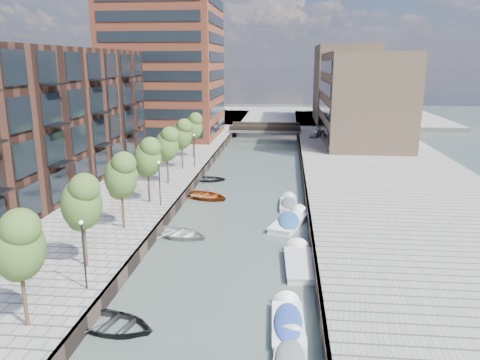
# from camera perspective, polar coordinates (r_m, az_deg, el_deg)

# --- Properties ---
(water) EXTENTS (300.00, 300.00, 0.00)m
(water) POSITION_cam_1_polar(r_m,az_deg,el_deg) (57.24, 1.57, 0.45)
(water) COLOR #38473F
(water) RESTS_ON ground
(quay_right) EXTENTS (20.00, 140.00, 1.00)m
(quay_right) POSITION_cam_1_polar(r_m,az_deg,el_deg) (58.23, 17.48, 0.53)
(quay_right) COLOR gray
(quay_right) RESTS_ON ground
(quay_wall_left) EXTENTS (0.25, 140.00, 1.00)m
(quay_wall_left) POSITION_cam_1_polar(r_m,az_deg,el_deg) (57.87, -4.46, 1.07)
(quay_wall_left) COLOR #332823
(quay_wall_left) RESTS_ON ground
(quay_wall_right) EXTENTS (0.25, 140.00, 1.00)m
(quay_wall_right) POSITION_cam_1_polar(r_m,az_deg,el_deg) (57.02, 7.70, 0.79)
(quay_wall_right) COLOR #332823
(quay_wall_right) RESTS_ON ground
(far_closure) EXTENTS (80.00, 40.00, 1.00)m
(far_closure) POSITION_cam_1_polar(r_m,az_deg,el_deg) (116.26, 3.77, 7.71)
(far_closure) COLOR gray
(far_closure) RESTS_ON ground
(apartment_block) EXTENTS (8.00, 38.00, 14.00)m
(apartment_block) POSITION_cam_1_polar(r_m,az_deg,el_deg) (51.70, -22.12, 6.95)
(apartment_block) COLOR black
(apartment_block) RESTS_ON quay_left
(tower) EXTENTS (18.00, 18.00, 30.00)m
(tower) POSITION_cam_1_polar(r_m,az_deg,el_deg) (83.18, -9.23, 15.68)
(tower) COLOR #9C472D
(tower) RESTS_ON quay_left
(tan_block_near) EXTENTS (12.00, 25.00, 14.00)m
(tan_block_near) POSITION_cam_1_polar(r_m,az_deg,el_deg) (78.58, 14.73, 9.66)
(tan_block_near) COLOR #94745A
(tan_block_near) RESTS_ON quay_right
(tan_block_far) EXTENTS (12.00, 20.00, 16.00)m
(tan_block_far) POSITION_cam_1_polar(r_m,az_deg,el_deg) (104.25, 12.60, 11.35)
(tan_block_far) COLOR #94745A
(tan_block_far) RESTS_ON quay_right
(bridge) EXTENTS (13.00, 6.00, 1.30)m
(bridge) POSITION_cam_1_polar(r_m,az_deg,el_deg) (88.39, 3.11, 6.25)
(bridge) COLOR gray
(bridge) RESTS_ON ground
(tree_0) EXTENTS (2.50, 2.50, 5.95)m
(tree_0) POSITION_cam_1_polar(r_m,az_deg,el_deg) (24.56, -25.47, -6.99)
(tree_0) COLOR #382619
(tree_0) RESTS_ON quay_left
(tree_1) EXTENTS (2.50, 2.50, 5.95)m
(tree_1) POSITION_cam_1_polar(r_m,az_deg,el_deg) (30.41, -18.78, -2.41)
(tree_1) COLOR #382619
(tree_1) RESTS_ON quay_left
(tree_2) EXTENTS (2.50, 2.50, 5.95)m
(tree_2) POSITION_cam_1_polar(r_m,az_deg,el_deg) (36.66, -14.35, 0.67)
(tree_2) COLOR #382619
(tree_2) RESTS_ON quay_left
(tree_3) EXTENTS (2.50, 2.50, 5.95)m
(tree_3) POSITION_cam_1_polar(r_m,az_deg,el_deg) (43.14, -11.22, 2.84)
(tree_3) COLOR #382619
(tree_3) RESTS_ON quay_left
(tree_4) EXTENTS (2.50, 2.50, 5.95)m
(tree_4) POSITION_cam_1_polar(r_m,az_deg,el_deg) (49.77, -8.91, 4.44)
(tree_4) COLOR #382619
(tree_4) RESTS_ON quay_left
(tree_5) EXTENTS (2.50, 2.50, 5.95)m
(tree_5) POSITION_cam_1_polar(r_m,az_deg,el_deg) (56.48, -7.14, 5.65)
(tree_5) COLOR #382619
(tree_5) RESTS_ON quay_left
(tree_6) EXTENTS (2.50, 2.50, 5.95)m
(tree_6) POSITION_cam_1_polar(r_m,az_deg,el_deg) (63.26, -5.74, 6.60)
(tree_6) COLOR #382619
(tree_6) RESTS_ON quay_left
(lamp_0) EXTENTS (0.24, 0.24, 4.12)m
(lamp_0) POSITION_cam_1_polar(r_m,az_deg,el_deg) (27.88, -18.56, -7.80)
(lamp_0) COLOR black
(lamp_0) RESTS_ON quay_left
(lamp_1) EXTENTS (0.24, 0.24, 4.12)m
(lamp_1) POSITION_cam_1_polar(r_m,az_deg,el_deg) (42.24, -9.80, 0.17)
(lamp_1) COLOR black
(lamp_1) RESTS_ON quay_left
(lamp_2) EXTENTS (0.24, 0.24, 4.12)m
(lamp_2) POSITION_cam_1_polar(r_m,az_deg,el_deg) (57.47, -5.60, 4.02)
(lamp_2) COLOR black
(lamp_2) RESTS_ON quay_left
(sloop_1) EXTENTS (5.49, 4.48, 1.00)m
(sloop_1) POSITION_cam_1_polar(r_m,az_deg,el_deg) (26.62, -15.24, -17.09)
(sloop_1) COLOR black
(sloop_1) RESTS_ON ground
(sloop_2) EXTENTS (6.17, 5.43, 1.06)m
(sloop_2) POSITION_cam_1_polar(r_m,az_deg,el_deg) (48.10, -4.27, -2.26)
(sloop_2) COLOR maroon
(sloop_2) RESTS_ON ground
(sloop_3) EXTENTS (5.79, 4.95, 1.01)m
(sloop_3) POSITION_cam_1_polar(r_m,az_deg,el_deg) (38.04, -7.40, -6.88)
(sloop_3) COLOR #B0B1AF
(sloop_3) RESTS_ON ground
(sloop_4) EXTENTS (4.47, 3.26, 0.90)m
(sloop_4) POSITION_cam_1_polar(r_m,az_deg,el_deg) (55.21, -3.98, -0.10)
(sloop_4) COLOR black
(sloop_4) RESTS_ON ground
(motorboat_0) EXTENTS (1.82, 4.86, 1.60)m
(motorboat_0) POSITION_cam_1_polar(r_m,az_deg,el_deg) (26.13, 5.83, -16.76)
(motorboat_0) COLOR white
(motorboat_0) RESTS_ON ground
(motorboat_1) EXTENTS (1.69, 4.51, 1.49)m
(motorboat_1) POSITION_cam_1_polar(r_m,az_deg,el_deg) (23.40, 6.16, -20.90)
(motorboat_1) COLOR #B0B1AF
(motorboat_1) RESTS_ON ground
(motorboat_2) EXTENTS (2.22, 5.72, 1.88)m
(motorboat_2) POSITION_cam_1_polar(r_m,az_deg,el_deg) (33.19, 7.19, -9.91)
(motorboat_2) COLOR silver
(motorboat_2) RESTS_ON ground
(motorboat_3) EXTENTS (3.66, 6.06, 1.91)m
(motorboat_3) POSITION_cam_1_polar(r_m,az_deg,el_deg) (40.75, 6.18, -5.04)
(motorboat_3) COLOR white
(motorboat_3) RESTS_ON ground
(motorboat_4) EXTENTS (1.64, 4.61, 1.53)m
(motorboat_4) POSITION_cam_1_polar(r_m,az_deg,el_deg) (45.86, 5.92, -2.89)
(motorboat_4) COLOR #AFAEAD
(motorboat_4) RESTS_ON ground
(car) EXTENTS (2.64, 3.99, 1.26)m
(car) POSITION_cam_1_polar(r_m,az_deg,el_deg) (82.37, 9.17, 5.67)
(car) COLOR silver
(car) RESTS_ON quay_right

